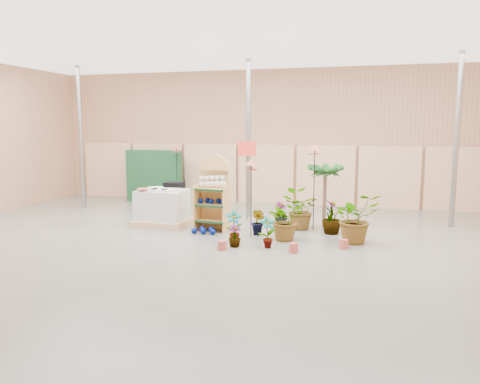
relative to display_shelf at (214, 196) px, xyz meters
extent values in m
cube|color=#56554D|center=(0.40, -1.52, -0.93)|extent=(15.00, 12.00, 0.10)
cube|color=white|center=(0.40, -1.52, 3.67)|extent=(15.00, 12.00, 0.10)
cube|color=#A37252|center=(0.40, 4.53, 1.37)|extent=(15.00, 0.10, 4.50)
cylinder|color=gray|center=(-5.10, 1.98, 1.37)|extent=(0.14, 0.14, 4.50)
cylinder|color=gray|center=(5.90, 1.98, 1.37)|extent=(0.14, 0.14, 4.50)
cylinder|color=gray|center=(0.40, 1.98, 1.37)|extent=(0.14, 0.14, 4.50)
cube|color=tan|center=(-5.60, 4.40, 0.12)|extent=(1.90, 0.06, 2.00)
cube|color=tan|center=(-3.60, 4.40, 0.12)|extent=(1.90, 0.06, 2.00)
cube|color=tan|center=(-1.60, 4.40, 0.12)|extent=(1.90, 0.06, 2.00)
cube|color=tan|center=(0.40, 4.40, 0.12)|extent=(1.90, 0.06, 2.00)
cube|color=tan|center=(2.40, 4.40, 0.12)|extent=(1.90, 0.06, 2.00)
cube|color=tan|center=(4.40, 4.40, 0.12)|extent=(1.90, 0.06, 2.00)
cube|color=tan|center=(6.40, 4.40, 0.12)|extent=(1.90, 0.06, 2.00)
cube|color=tan|center=(0.00, 0.09, -0.12)|extent=(0.81, 0.17, 1.52)
cylinder|color=tan|center=(0.00, 0.09, 0.64)|extent=(0.81, 0.17, 0.80)
cube|color=tan|center=(0.00, -0.14, -0.61)|extent=(0.82, 0.54, 0.04)
cube|color=#0F3819|center=(0.00, -0.37, -0.61)|extent=(0.76, 0.12, 0.05)
cube|color=tan|center=(0.00, -0.14, -0.21)|extent=(0.82, 0.54, 0.04)
cube|color=#0F3819|center=(0.00, -0.37, -0.21)|extent=(0.76, 0.12, 0.05)
cube|color=tan|center=(0.00, -0.14, 0.19)|extent=(0.82, 0.54, 0.04)
cube|color=#0F3819|center=(0.00, -0.37, 0.19)|extent=(0.76, 0.12, 0.05)
cube|color=tan|center=(-0.38, -0.14, -0.30)|extent=(0.09, 0.45, 1.16)
cube|color=tan|center=(0.38, -0.14, -0.30)|extent=(0.09, 0.45, 1.16)
sphere|color=beige|center=(-0.27, -0.09, 0.29)|extent=(0.16, 0.16, 0.16)
sphere|color=beige|center=(-0.27, -0.09, 0.43)|extent=(0.12, 0.12, 0.12)
sphere|color=beige|center=(-0.13, -0.09, 0.30)|extent=(0.17, 0.17, 0.17)
sphere|color=beige|center=(-0.13, -0.09, 0.44)|extent=(0.12, 0.12, 0.12)
sphere|color=beige|center=(0.00, -0.09, 0.30)|extent=(0.18, 0.18, 0.18)
sphere|color=beige|center=(0.00, -0.09, 0.45)|extent=(0.12, 0.12, 0.12)
sphere|color=beige|center=(0.13, -0.09, 0.31)|extent=(0.19, 0.19, 0.19)
sphere|color=beige|center=(0.13, -0.09, 0.46)|extent=(0.12, 0.12, 0.12)
sphere|color=beige|center=(0.27, -0.09, 0.31)|extent=(0.20, 0.20, 0.20)
sphere|color=beige|center=(0.27, -0.09, 0.46)|extent=(0.12, 0.12, 0.12)
sphere|color=#010F5B|center=(-0.29, -0.16, -0.12)|extent=(0.13, 0.13, 0.13)
sphere|color=#010F5B|center=(-0.14, -0.05, -0.12)|extent=(0.13, 0.13, 0.13)
sphere|color=#010F5B|center=(0.00, -0.16, -0.12)|extent=(0.13, 0.13, 0.13)
sphere|color=#010F5B|center=(0.14, -0.05, -0.12)|extent=(0.13, 0.13, 0.13)
sphere|color=#010F5B|center=(0.29, -0.16, -0.12)|extent=(0.13, 0.13, 0.13)
sphere|color=#010F5B|center=(-0.32, -0.57, -0.80)|extent=(0.15, 0.15, 0.15)
sphere|color=#010F5B|center=(-0.20, -0.33, -0.80)|extent=(0.15, 0.15, 0.15)
sphere|color=#010F5B|center=(-0.08, -0.57, -0.80)|extent=(0.15, 0.15, 0.15)
sphere|color=#010F5B|center=(0.04, -0.33, -0.80)|extent=(0.15, 0.15, 0.15)
sphere|color=#010F5B|center=(0.16, -0.57, -0.80)|extent=(0.15, 0.15, 0.15)
cube|color=tan|center=(-1.48, 0.16, -0.79)|extent=(1.35, 1.13, 0.17)
cube|color=silver|center=(-1.48, 0.16, -0.32)|extent=(1.24, 1.02, 0.78)
cylinder|color=#BEB39E|center=(-1.76, -0.01, 0.09)|extent=(0.45, 0.45, 0.04)
cylinder|color=#BEB39E|center=(-1.48, -0.01, 0.09)|extent=(0.45, 0.45, 0.04)
cylinder|color=#BEB39E|center=(-1.20, -0.01, 0.09)|extent=(0.45, 0.45, 0.04)
cylinder|color=#BEB39E|center=(-1.76, 0.32, 0.09)|extent=(0.45, 0.45, 0.04)
cube|color=black|center=(-1.72, 1.50, -0.63)|extent=(0.50, 0.50, 0.50)
cube|color=black|center=(-1.72, 1.50, -0.13)|extent=(0.50, 0.50, 0.50)
cube|color=black|center=(-2.02, 1.50, -0.63)|extent=(0.50, 0.50, 0.50)
cube|color=#144121|center=(-3.40, 3.68, 0.02)|extent=(2.00, 0.30, 1.80)
cylinder|color=gray|center=(0.50, 1.48, 0.22)|extent=(0.05, 0.05, 2.20)
cube|color=red|center=(0.50, 1.44, 1.12)|extent=(0.50, 0.03, 0.40)
cylinder|color=black|center=(1.12, -0.57, -0.07)|extent=(0.02, 0.02, 1.62)
cylinder|color=#A34537|center=(1.12, -0.57, 0.74)|extent=(0.30, 0.30, 0.02)
cone|color=#A34537|center=(1.12, -0.57, 0.91)|extent=(0.34, 0.34, 0.14)
cylinder|color=black|center=(2.45, 0.62, 0.09)|extent=(0.02, 0.02, 1.93)
cylinder|color=#A34537|center=(2.45, 0.62, 1.05)|extent=(0.30, 0.30, 0.02)
cone|color=#A34537|center=(2.45, 0.62, 1.22)|extent=(0.34, 0.34, 0.14)
cylinder|color=black|center=(-2.34, 3.19, 0.02)|extent=(0.02, 0.02, 1.79)
cylinder|color=#A34537|center=(-2.34, 3.19, 0.91)|extent=(0.30, 0.30, 0.02)
cone|color=#A34537|center=(-2.34, 3.19, 1.08)|extent=(0.34, 0.34, 0.14)
cylinder|color=brown|center=(2.69, 1.03, -0.17)|extent=(0.10, 0.10, 1.40)
imported|color=#184817|center=(0.87, -1.15, -0.50)|extent=(0.46, 0.39, 0.75)
imported|color=#184817|center=(1.23, -0.28, -0.55)|extent=(0.46, 0.45, 0.65)
imported|color=#184817|center=(1.94, -0.58, -0.40)|extent=(1.12, 1.14, 0.96)
imported|color=#184817|center=(2.93, 0.34, -0.45)|extent=(0.59, 0.59, 0.85)
imported|color=#184817|center=(2.87, 0.48, -0.54)|extent=(0.34, 0.42, 0.68)
imported|color=#184817|center=(1.64, 0.53, -0.54)|extent=(0.37, 0.42, 0.67)
imported|color=#184817|center=(2.07, 0.65, -0.36)|extent=(1.00, 0.89, 1.02)
imported|color=#184817|center=(0.98, -1.50, -0.64)|extent=(0.34, 0.34, 0.48)
imported|color=#184817|center=(1.69, -1.40, -0.53)|extent=(0.44, 0.43, 0.70)
imported|color=#184817|center=(3.52, -0.42, -0.31)|extent=(1.33, 1.27, 1.14)
imported|color=#184817|center=(1.51, 1.17, -0.58)|extent=(0.45, 0.45, 0.60)
camera|label=1|loc=(3.73, -11.08, 1.75)|focal=35.00mm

